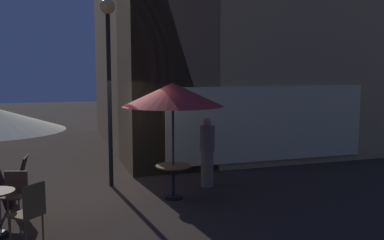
# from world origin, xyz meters

# --- Properties ---
(ground_plane) EXTENTS (60.00, 60.00, 0.00)m
(ground_plane) POSITION_xyz_m (0.00, 0.00, 0.00)
(ground_plane) COLOR #32261F
(cafe_building) EXTENTS (8.63, 9.10, 7.49)m
(cafe_building) POSITION_xyz_m (3.66, 4.20, 3.74)
(cafe_building) COLOR tan
(cafe_building) RESTS_ON ground
(street_lamp_near_corner) EXTENTS (0.35, 0.35, 4.36)m
(street_lamp_near_corner) POSITION_xyz_m (0.30, 0.74, 3.14)
(street_lamp_near_corner) COLOR black
(street_lamp_near_corner) RESTS_ON ground
(menu_sandwich_board) EXTENTS (0.72, 0.61, 1.01)m
(menu_sandwich_board) POSITION_xyz_m (-1.83, -0.24, 0.52)
(menu_sandwich_board) COLOR black
(menu_sandwich_board) RESTS_ON ground
(cafe_table_0) EXTENTS (0.75, 0.75, 0.73)m
(cafe_table_0) POSITION_xyz_m (1.43, -0.70, 0.53)
(cafe_table_0) COLOR black
(cafe_table_0) RESTS_ON ground
(patio_umbrella_0) EXTENTS (2.12, 2.12, 2.47)m
(patio_umbrella_0) POSITION_xyz_m (1.43, -0.70, 2.22)
(patio_umbrella_0) COLOR black
(patio_umbrella_0) RESTS_ON ground
(cafe_chair_0) EXTENTS (0.60, 0.60, 1.00)m
(cafe_chair_0) POSITION_xyz_m (-1.35, -2.40, 0.60)
(cafe_chair_0) COLOR brown
(cafe_chair_0) RESTS_ON ground
(cafe_chair_1) EXTENTS (0.52, 0.52, 0.89)m
(cafe_chair_1) POSITION_xyz_m (-1.68, -1.06, 0.55)
(cafe_chair_1) COLOR brown
(cafe_chair_1) RESTS_ON ground
(patron_standing_0) EXTENTS (0.35, 0.35, 1.64)m
(patron_standing_0) POSITION_xyz_m (2.45, -0.02, 0.82)
(patron_standing_0) COLOR #826C56
(patron_standing_0) RESTS_ON ground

